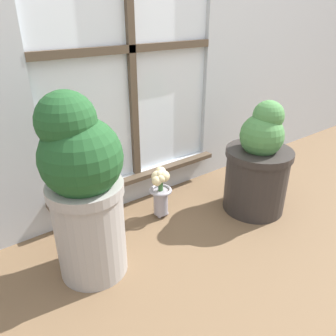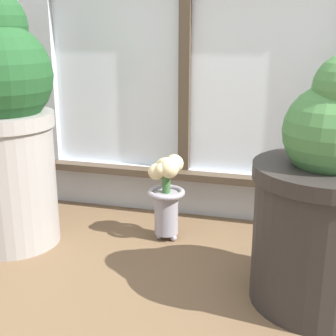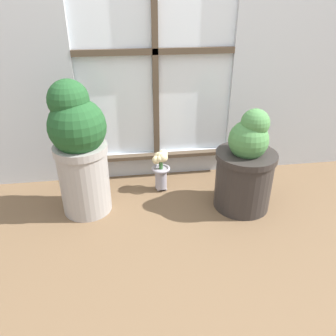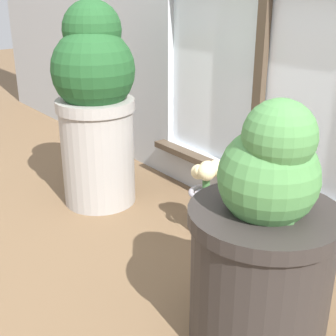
{
  "view_description": "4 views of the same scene",
  "coord_description": "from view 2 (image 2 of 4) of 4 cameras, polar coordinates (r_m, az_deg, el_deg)",
  "views": [
    {
      "loc": [
        -0.82,
        -0.7,
        0.97
      ],
      "look_at": [
        -0.05,
        0.32,
        0.34
      ],
      "focal_mm": 35.0,
      "sensor_mm": 36.0,
      "label": 1
    },
    {
      "loc": [
        0.36,
        -0.83,
        0.63
      ],
      "look_at": [
        0.04,
        0.33,
        0.27
      ],
      "focal_mm": 50.0,
      "sensor_mm": 36.0,
      "label": 2
    },
    {
      "loc": [
        -0.21,
        -1.3,
        1.1
      ],
      "look_at": [
        0.03,
        0.34,
        0.21
      ],
      "focal_mm": 35.0,
      "sensor_mm": 36.0,
      "label": 3
    },
    {
      "loc": [
        1.02,
        -0.49,
        0.79
      ],
      "look_at": [
        -0.05,
        0.34,
        0.25
      ],
      "focal_mm": 50.0,
      "sensor_mm": 36.0,
      "label": 4
    }
  ],
  "objects": [
    {
      "name": "ground_plane",
      "position": [
        1.11,
        -6.92,
        -18.12
      ],
      "size": [
        10.0,
        10.0,
        0.0
      ],
      "primitive_type": "plane",
      "color": "brown"
    },
    {
      "name": "potted_plant_left",
      "position": [
        1.42,
        -19.49,
        5.79
      ],
      "size": [
        0.3,
        0.3,
        0.74
      ],
      "color": "#9E9993",
      "rests_on": "ground_plane"
    },
    {
      "name": "potted_plant_right",
      "position": [
        1.12,
        18.67,
        -3.92
      ],
      "size": [
        0.33,
        0.33,
        0.58
      ],
      "color": "#2D2826",
      "rests_on": "ground_plane"
    },
    {
      "name": "flower_vase",
      "position": [
        1.42,
        -0.11,
        -2.56
      ],
      "size": [
        0.11,
        0.11,
        0.26
      ],
      "color": "#99939E",
      "rests_on": "ground_plane"
    }
  ]
}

